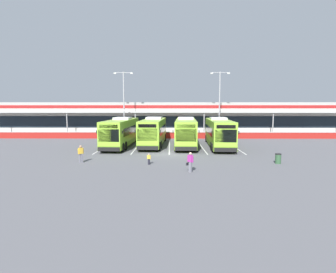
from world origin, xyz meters
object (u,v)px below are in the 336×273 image
at_px(coach_bus_leftmost, 121,133).
at_px(coach_bus_centre, 186,132).
at_px(coach_bus_left_centre, 153,132).
at_px(pedestrian_with_handbag, 190,162).
at_px(lamp_post_west, 124,100).
at_px(pedestrian_in_dark_coat, 81,153).
at_px(coach_bus_right_centre, 219,133).
at_px(lamp_post_centre, 220,100).
at_px(litter_bin, 278,159).
at_px(pedestrian_child, 149,159).

height_order(coach_bus_leftmost, coach_bus_centre, same).
distance_m(coach_bus_left_centre, pedestrian_with_handbag, 15.68).
height_order(pedestrian_with_handbag, lamp_post_west, lamp_post_west).
bearing_deg(pedestrian_with_handbag, coach_bus_leftmost, 119.43).
bearing_deg(pedestrian_in_dark_coat, pedestrian_with_handbag, -20.22).
bearing_deg(coach_bus_right_centre, lamp_post_centre, 79.82).
bearing_deg(litter_bin, coach_bus_left_centre, 135.86).
relative_size(coach_bus_right_centre, pedestrian_child, 12.21).
relative_size(coach_bus_left_centre, coach_bus_centre, 1.00).
bearing_deg(pedestrian_with_handbag, pedestrian_in_dark_coat, 159.78).
relative_size(coach_bus_leftmost, coach_bus_right_centre, 1.00).
relative_size(coach_bus_centre, pedestrian_child, 12.21).
distance_m(coach_bus_centre, lamp_post_centre, 13.06).
bearing_deg(coach_bus_right_centre, coach_bus_centre, 170.41).
bearing_deg(pedestrian_in_dark_coat, coach_bus_left_centre, 62.11).
bearing_deg(coach_bus_centre, coach_bus_leftmost, -177.23).
xyz_separation_m(pedestrian_with_handbag, lamp_post_west, (-9.48, 25.12, 5.43)).
height_order(coach_bus_left_centre, lamp_post_centre, lamp_post_centre).
distance_m(coach_bus_left_centre, pedestrian_child, 12.41).
relative_size(pedestrian_with_handbag, lamp_post_centre, 0.15).
bearing_deg(coach_bus_left_centre, pedestrian_in_dark_coat, -117.89).
bearing_deg(lamp_post_centre, pedestrian_in_dark_coat, -127.83).
bearing_deg(pedestrian_child, coach_bus_leftmost, 111.58).
relative_size(coach_bus_left_centre, coach_bus_right_centre, 1.00).
bearing_deg(pedestrian_in_dark_coat, lamp_post_west, 88.75).
relative_size(pedestrian_in_dark_coat, litter_bin, 1.74).
height_order(pedestrian_with_handbag, pedestrian_in_dark_coat, same).
bearing_deg(coach_bus_left_centre, litter_bin, -44.14).
distance_m(coach_bus_centre, coach_bus_right_centre, 4.33).
height_order(coach_bus_left_centre, coach_bus_centre, same).
height_order(coach_bus_leftmost, pedestrian_in_dark_coat, coach_bus_leftmost).
relative_size(pedestrian_child, lamp_post_west, 0.09).
bearing_deg(coach_bus_centre, pedestrian_in_dark_coat, -133.48).
bearing_deg(litter_bin, coach_bus_leftmost, 146.33).
relative_size(coach_bus_leftmost, pedestrian_child, 12.21).
height_order(coach_bus_leftmost, lamp_post_centre, lamp_post_centre).
distance_m(pedestrian_with_handbag, lamp_post_centre, 26.62).
distance_m(pedestrian_child, lamp_post_west, 23.78).
xyz_separation_m(coach_bus_leftmost, coach_bus_centre, (8.50, 0.41, 0.00)).
bearing_deg(lamp_post_west, litter_bin, -50.74).
bearing_deg(coach_bus_left_centre, pedestrian_with_handbag, -75.72).
relative_size(coach_bus_left_centre, lamp_post_centre, 1.11).
xyz_separation_m(coach_bus_leftmost, lamp_post_west, (-1.45, 10.88, 4.50)).
bearing_deg(pedestrian_child, litter_bin, 2.49).
xyz_separation_m(coach_bus_leftmost, litter_bin, (16.36, -10.89, -1.32)).
relative_size(coach_bus_leftmost, litter_bin, 13.19).
distance_m(coach_bus_leftmost, coach_bus_left_centre, 4.27).
height_order(lamp_post_west, litter_bin, lamp_post_west).
bearing_deg(coach_bus_leftmost, lamp_post_west, 97.57).
height_order(pedestrian_child, litter_bin, pedestrian_child).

